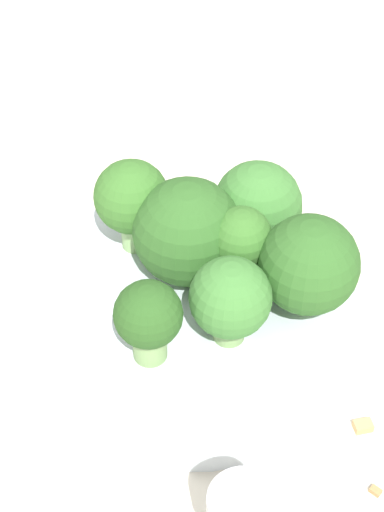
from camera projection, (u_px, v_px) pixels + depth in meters
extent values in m
plane|color=beige|center=(192.00, 332.00, 0.48)|extent=(3.00, 3.00, 0.00)
cylinder|color=silver|center=(192.00, 314.00, 0.47)|extent=(0.18, 0.18, 0.03)
cylinder|color=#7A9E5B|center=(188.00, 258.00, 0.46)|extent=(0.03, 0.03, 0.02)
sphere|color=#2D5B23|center=(188.00, 232.00, 0.45)|extent=(0.06, 0.06, 0.06)
cylinder|color=#7A9E5B|center=(305.00, 292.00, 0.44)|extent=(0.02, 0.02, 0.02)
sphere|color=#2D5B23|center=(309.00, 265.00, 0.43)|extent=(0.05, 0.05, 0.05)
cylinder|color=#7A9E5B|center=(229.00, 322.00, 0.43)|extent=(0.02, 0.02, 0.02)
sphere|color=#3D7533|center=(230.00, 298.00, 0.42)|extent=(0.04, 0.04, 0.04)
cylinder|color=#8EB770|center=(133.00, 226.00, 0.47)|extent=(0.02, 0.02, 0.03)
sphere|color=#386B28|center=(131.00, 197.00, 0.46)|extent=(0.04, 0.04, 0.04)
cylinder|color=#8EB770|center=(239.00, 266.00, 0.45)|extent=(0.02, 0.02, 0.03)
sphere|color=#386B28|center=(241.00, 238.00, 0.44)|extent=(0.03, 0.03, 0.03)
cylinder|color=#7A9E5B|center=(147.00, 338.00, 0.42)|extent=(0.02, 0.02, 0.02)
sphere|color=#28511E|center=(146.00, 313.00, 0.41)|extent=(0.03, 0.03, 0.03)
cylinder|color=#8EB770|center=(256.00, 230.00, 0.48)|extent=(0.02, 0.02, 0.02)
sphere|color=#3D7533|center=(258.00, 205.00, 0.46)|extent=(0.05, 0.05, 0.05)
cylinder|color=#B7B7BC|center=(244.00, 507.00, 0.34)|extent=(0.03, 0.03, 0.01)
cube|color=tan|center=(364.00, 423.00, 0.43)|extent=(0.01, 0.01, 0.01)
cube|color=#AD7F4C|center=(376.00, 489.00, 0.41)|extent=(0.01, 0.01, 0.01)
cube|color=olive|center=(110.00, 177.00, 0.57)|extent=(0.01, 0.01, 0.01)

